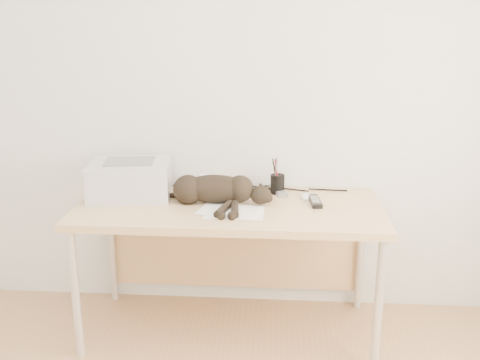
# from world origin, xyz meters

# --- Properties ---
(wall_back) EXTENTS (3.50, 0.00, 3.50)m
(wall_back) POSITION_xyz_m (0.00, 1.75, 1.30)
(wall_back) COLOR silver
(wall_back) RESTS_ON floor
(desk) EXTENTS (1.60, 0.70, 0.74)m
(desk) POSITION_xyz_m (0.00, 1.48, 0.61)
(desk) COLOR #DAB180
(desk) RESTS_ON floor
(printer) EXTENTS (0.47, 0.42, 0.20)m
(printer) POSITION_xyz_m (-0.55, 1.51, 0.84)
(printer) COLOR silver
(printer) RESTS_ON desk
(papers) EXTENTS (0.35, 0.27, 0.01)m
(papers) POSITION_xyz_m (0.02, 1.28, 0.74)
(papers) COLOR white
(papers) RESTS_ON desk
(cat) EXTENTS (0.71, 0.33, 0.16)m
(cat) POSITION_xyz_m (-0.09, 1.42, 0.81)
(cat) COLOR black
(cat) RESTS_ON desk
(mug) EXTENTS (0.12, 0.12, 0.08)m
(mug) POSITION_xyz_m (-0.15, 1.67, 0.78)
(mug) COLOR white
(mug) RESTS_ON desk
(pen_cup) EXTENTS (0.08, 0.08, 0.20)m
(pen_cup) POSITION_xyz_m (0.25, 1.62, 0.80)
(pen_cup) COLOR black
(pen_cup) RESTS_ON desk
(remote_grey) EXTENTS (0.11, 0.20, 0.02)m
(remote_grey) POSITION_xyz_m (0.26, 1.63, 0.75)
(remote_grey) COLOR slate
(remote_grey) RESTS_ON desk
(remote_black) EXTENTS (0.07, 0.19, 0.02)m
(remote_black) POSITION_xyz_m (0.45, 1.46, 0.75)
(remote_black) COLOR black
(remote_black) RESTS_ON desk
(mouse) EXTENTS (0.08, 0.12, 0.04)m
(mouse) POSITION_xyz_m (0.41, 1.54, 0.76)
(mouse) COLOR white
(mouse) RESTS_ON desk
(cable_tangle) EXTENTS (1.36, 0.09, 0.01)m
(cable_tangle) POSITION_xyz_m (0.00, 1.70, 0.75)
(cable_tangle) COLOR black
(cable_tangle) RESTS_ON desk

